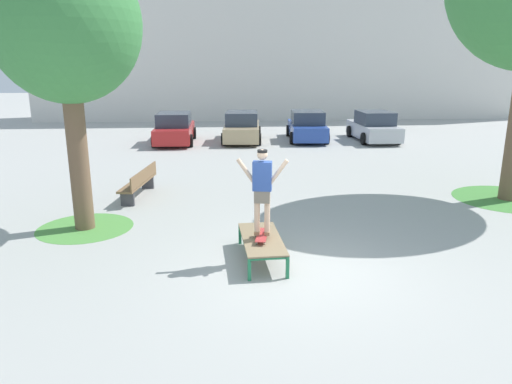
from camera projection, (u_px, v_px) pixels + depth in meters
ground_plane at (303, 272)px, 8.95m from camera, size 120.00×120.00×0.00m
building_facade at (295, 30)px, 33.28m from camera, size 35.82×4.00×12.29m
skate_box at (262, 240)px, 9.41m from camera, size 0.85×1.94×0.46m
skateboard at (262, 235)px, 9.32m from camera, size 0.34×0.82×0.09m
skater at (262, 186)px, 9.07m from camera, size 1.00×0.33×1.69m
tree_near_left at (65, 26)px, 10.17m from camera, size 3.25×3.25×6.34m
grass_patch_near_left at (85, 228)px, 11.36m from camera, size 2.25×2.25×0.01m
grass_patch_near_right at (508, 199)px, 13.80m from camera, size 3.09×3.09×0.01m
car_red at (175, 129)px, 23.42m from camera, size 1.95×4.22×1.50m
car_tan at (242, 128)px, 23.91m from camera, size 2.15×4.31×1.50m
car_blue at (307, 127)px, 24.30m from camera, size 2.15×4.31×1.50m
car_silver at (374, 127)px, 24.12m from camera, size 1.93×4.20×1.50m
park_bench at (140, 182)px, 13.92m from camera, size 0.78×2.44×0.83m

